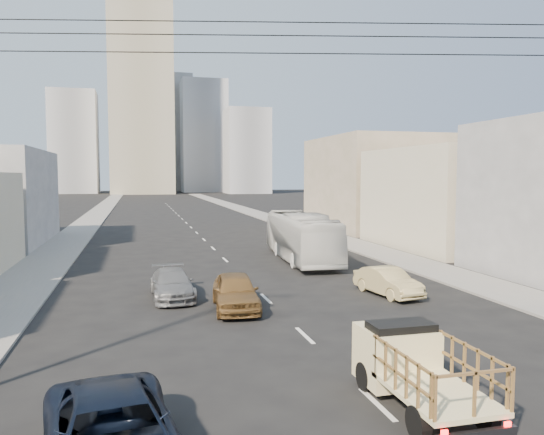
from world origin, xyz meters
name	(u,v)px	position (x,y,z in m)	size (l,w,h in m)	color
sidewalk_left	(95,216)	(-11.75, 70.00, 0.06)	(3.50, 180.00, 0.12)	slate
sidewalk_right	(255,213)	(11.75, 70.00, 0.06)	(3.50, 180.00, 0.12)	slate
lane_dashes	(188,225)	(0.00, 53.00, 0.01)	(0.15, 104.00, 0.01)	silver
flatbed_pickup	(417,363)	(0.93, 1.71, 1.09)	(1.95, 4.41, 1.90)	beige
city_bus	(301,237)	(5.04, 24.49, 1.64)	(2.75, 11.76, 3.28)	silver
sedan_brown	(235,291)	(-1.76, 12.35, 0.79)	(1.86, 4.62, 1.57)	brown
sedan_tan	(388,282)	(5.89, 13.20, 0.67)	(1.42, 4.08, 1.35)	tan
sedan_grey	(172,284)	(-4.29, 15.22, 0.67)	(1.88, 4.62, 1.34)	slate
overhead_wires	(393,38)	(0.00, 1.50, 8.97)	(23.01, 5.02, 0.72)	black
bldg_right_mid	(458,198)	(19.50, 28.00, 4.00)	(11.00, 14.00, 8.00)	beige
bldg_right_far	(378,183)	(20.00, 44.00, 5.00)	(12.00, 16.00, 10.00)	gray
high_rise_tower	(141,102)	(-4.00, 170.00, 30.00)	(20.00, 20.00, 60.00)	tan
midrise_ne	(204,137)	(18.00, 185.00, 20.00)	(16.00, 16.00, 40.00)	gray
midrise_nw	(74,143)	(-26.00, 180.00, 17.00)	(15.00, 15.00, 34.00)	gray
midrise_back	(168,134)	(6.00, 200.00, 22.00)	(18.00, 18.00, 44.00)	gray
midrise_east	(247,151)	(30.00, 165.00, 14.00)	(14.00, 14.00, 28.00)	gray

